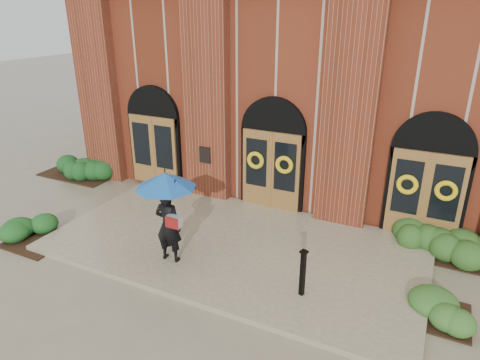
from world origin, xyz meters
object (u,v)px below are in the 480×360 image
Objects in this scene: metal_post at (303,272)px; hedge_wall_right at (445,245)px; hedge_wall_left at (75,168)px; man_with_umbrella at (167,200)px.

metal_post reaches higher than hedge_wall_right.
metal_post reaches higher than hedge_wall_left.
man_with_umbrella is 0.90× the size of hedge_wall_right.
metal_post is at bearing 176.37° from man_with_umbrella.
hedge_wall_right is (6.30, 3.49, -1.47)m from man_with_umbrella.
man_with_umbrella is 7.87m from hedge_wall_left.
metal_post is 10.93m from hedge_wall_left.
man_with_umbrella is at bearing -26.86° from hedge_wall_left.
metal_post is 0.43× the size of hedge_wall_right.
hedge_wall_left is 13.20m from hedge_wall_right.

